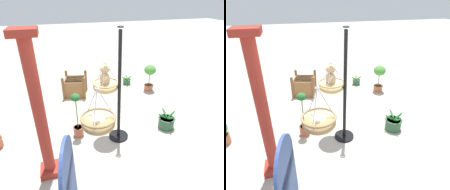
{
  "view_description": "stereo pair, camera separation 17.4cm",
  "coord_description": "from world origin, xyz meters",
  "views": [
    {
      "loc": [
        -3.61,
        1.2,
        2.95
      ],
      "look_at": [
        -0.03,
        0.1,
        1.01
      ],
      "focal_mm": 31.13,
      "sensor_mm": 36.0,
      "label": 1
    },
    {
      "loc": [
        -3.65,
        1.03,
        2.95
      ],
      "look_at": [
        -0.03,
        0.1,
        1.01
      ],
      "focal_mm": 31.13,
      "sensor_mm": 36.0,
      "label": 2
    }
  ],
  "objects": [
    {
      "name": "hanging_basket_left_high",
      "position": [
        -1.49,
        0.74,
        1.41
      ],
      "size": [
        0.49,
        0.49,
        0.64
      ],
      "color": "tan"
    },
    {
      "name": "greenhouse_pillar_right",
      "position": [
        -0.83,
        1.54,
        1.24
      ],
      "size": [
        0.37,
        0.37,
        2.58
      ],
      "color": "#9E2D23",
      "rests_on": "ground"
    },
    {
      "name": "potted_plant_tall_leafy",
      "position": [
        -0.24,
        -1.23,
        0.17
      ],
      "size": [
        0.52,
        0.49,
        0.45
      ],
      "color": "#2D5638",
      "rests_on": "ground"
    },
    {
      "name": "teddy_bear",
      "position": [
        -0.09,
        0.28,
        1.48
      ],
      "size": [
        0.33,
        0.29,
        0.48
      ],
      "color": "tan"
    },
    {
      "name": "display_sign_board",
      "position": [
        -1.92,
        1.23,
        0.91
      ],
      "size": [
        0.73,
        0.21,
        1.55
      ],
      "color": "#334C8C",
      "rests_on": "ground"
    },
    {
      "name": "potted_plant_fern_front",
      "position": [
        1.82,
        -1.78,
        0.54
      ],
      "size": [
        0.38,
        0.38,
        0.89
      ],
      "color": "#BC6042",
      "rests_on": "ground"
    },
    {
      "name": "display_pole_central",
      "position": [
        -0.24,
        0.01,
        0.77
      ],
      "size": [
        0.44,
        0.44,
        2.46
      ],
      "color": "black",
      "rests_on": "ground"
    },
    {
      "name": "potted_plant_conical_shrub",
      "position": [
        0.08,
        0.88,
        0.42
      ],
      "size": [
        0.25,
        0.25,
        1.09
      ],
      "color": "#AD563D",
      "rests_on": "ground"
    },
    {
      "name": "potted_plant_bushy_green",
      "position": [
        2.51,
        -1.24,
        0.12
      ],
      "size": [
        0.4,
        0.4,
        0.32
      ],
      "color": "#2D5638",
      "rests_on": "ground"
    },
    {
      "name": "ground_plane",
      "position": [
        0.0,
        0.0,
        0.0
      ],
      "size": [
        40.0,
        40.0,
        0.0
      ],
      "primitive_type": "plane",
      "color": "#A8A093"
    },
    {
      "name": "hanging_basket_with_teddy",
      "position": [
        -0.09,
        0.26,
        1.26
      ],
      "size": [
        0.55,
        0.55,
        0.64
      ],
      "color": "tan"
    },
    {
      "name": "wooden_planter_box",
      "position": [
        2.23,
        0.66,
        0.3
      ],
      "size": [
        0.88,
        0.87,
        0.72
      ],
      "color": "olive",
      "rests_on": "ground"
    }
  ]
}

